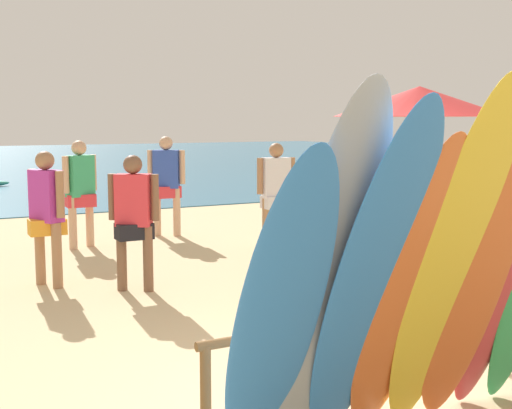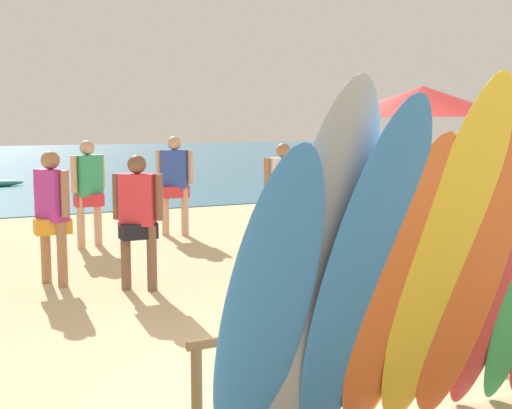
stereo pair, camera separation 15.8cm
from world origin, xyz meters
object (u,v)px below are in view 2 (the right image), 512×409
object	(u,v)px
surfboard_orange_3	(397,295)
beach_chair_red	(482,252)
surfboard_blue_2	(361,285)
beachgoer_midbeach	(88,186)
surfboard_blue_0	(266,317)
beachgoer_strolling	(138,213)
surfboard_yellow_4	(442,266)
surfboard_orange_5	(473,260)
surfboard_rack	(369,335)
surfboard_grey_1	(318,281)
beach_umbrella	(422,102)
beachgoer_near_rack	(52,208)
beachgoer_photographing	(283,188)
beachgoer_by_water	(175,179)

from	to	relation	value
surfboard_orange_3	beach_chair_red	world-z (taller)	surfboard_orange_3
surfboard_blue_2	beachgoer_midbeach	size ratio (longest dim) A/B	1.36
surfboard_blue_0	beachgoer_strolling	distance (m)	4.54
surfboard_orange_3	surfboard_blue_0	bearing A→B (deg)	176.52
surfboard_yellow_4	surfboard_orange_5	bearing A→B (deg)	-0.49
surfboard_orange_3	beach_chair_red	distance (m)	4.48
surfboard_rack	surfboard_orange_3	distance (m)	0.82
surfboard_rack	surfboard_grey_1	xyz separation A→B (m)	(-0.80, -0.63, 0.61)
beach_umbrella	beachgoer_near_rack	bearing A→B (deg)	140.21
surfboard_orange_3	surfboard_yellow_4	distance (m)	0.32
surfboard_blue_0	beachgoer_midbeach	xyz separation A→B (m)	(0.65, 7.49, 0.01)
beachgoer_strolling	beachgoer_photographing	size ratio (longest dim) A/B	0.97
surfboard_orange_3	beachgoer_by_water	distance (m)	8.04
surfboard_blue_0	surfboard_blue_2	world-z (taller)	surfboard_blue_2
surfboard_blue_2	beachgoer_by_water	world-z (taller)	surfboard_blue_2
surfboard_orange_5	surfboard_blue_2	bearing A→B (deg)	-179.92
surfboard_yellow_4	surfboard_orange_3	bearing A→B (deg)	162.11
beachgoer_strolling	beach_chair_red	bearing A→B (deg)	-169.32
surfboard_grey_1	surfboard_blue_2	size ratio (longest dim) A/B	1.02
surfboard_rack	surfboard_blue_2	size ratio (longest dim) A/B	1.17
surfboard_blue_2	beachgoer_near_rack	xyz separation A→B (m)	(-0.85, 5.24, -0.13)
surfboard_orange_3	beach_chair_red	xyz separation A→B (m)	(3.43, 2.82, -0.55)
surfboard_yellow_4	beachgoer_midbeach	distance (m)	7.58
surfboard_blue_0	surfboard_orange_3	world-z (taller)	surfboard_orange_3
surfboard_rack	beachgoer_midbeach	xyz separation A→B (m)	(-0.48, 6.86, 0.46)
surfboard_blue_2	beachgoer_strolling	bearing A→B (deg)	85.34
beachgoer_photographing	surfboard_blue_0	bearing A→B (deg)	69.25
surfboard_orange_3	surfboard_orange_5	world-z (taller)	surfboard_orange_5
surfboard_grey_1	beachgoer_by_water	xyz separation A→B (m)	(1.90, 7.93, -0.13)
surfboard_grey_1	surfboard_blue_2	xyz separation A→B (m)	(0.26, -0.04, -0.04)
surfboard_yellow_4	surfboard_blue_0	bearing A→B (deg)	174.62
beachgoer_near_rack	beachgoer_strolling	distance (m)	1.11
beachgoer_by_water	surfboard_blue_0	bearing A→B (deg)	-74.52
surfboard_orange_5	beachgoer_strolling	size ratio (longest dim) A/B	1.51
surfboard_rack	surfboard_orange_5	bearing A→B (deg)	-69.15
beachgoer_near_rack	beach_chair_red	world-z (taller)	beachgoer_near_rack
surfboard_rack	surfboard_yellow_4	distance (m)	0.94
surfboard_grey_1	surfboard_blue_0	bearing A→B (deg)	177.82
surfboard_grey_1	surfboard_blue_2	distance (m)	0.27
beachgoer_near_rack	beach_umbrella	size ratio (longest dim) A/B	0.70
surfboard_rack	beachgoer_strolling	size ratio (longest dim) A/B	1.68
beachgoer_strolling	surfboard_yellow_4	bearing A→B (deg)	131.77
surfboard_blue_0	beachgoer_photographing	xyz separation A→B (m)	(3.33, 6.05, -0.01)
surfboard_orange_3	beach_umbrella	distance (m)	3.47
surfboard_blue_2	surfboard_yellow_4	world-z (taller)	surfboard_yellow_4
surfboard_blue_2	surfboard_blue_0	bearing A→B (deg)	171.72
surfboard_blue_0	beachgoer_by_water	distance (m)	8.24
surfboard_rack	beachgoer_midbeach	distance (m)	6.89
surfboard_orange_5	beachgoer_photographing	bearing A→B (deg)	74.03
beach_umbrella	beachgoer_by_water	bearing A→B (deg)	98.40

